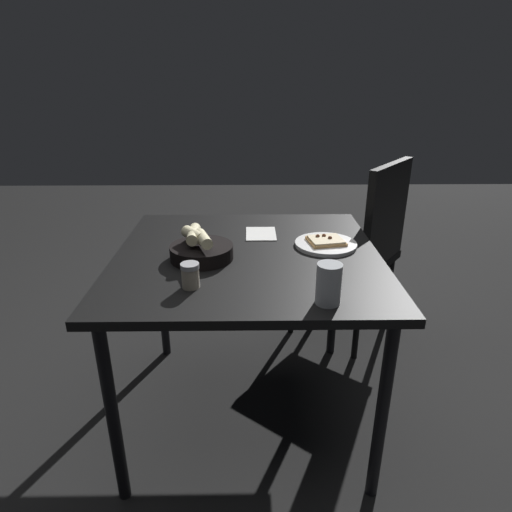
{
  "coord_description": "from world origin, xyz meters",
  "views": [
    {
      "loc": [
        -1.46,
        -0.01,
        1.32
      ],
      "look_at": [
        -0.06,
        -0.03,
        0.73
      ],
      "focal_mm": 30.7,
      "sensor_mm": 36.0,
      "label": 1
    }
  ],
  "objects_px": {
    "pizza_plate": "(326,243)",
    "bread_basket": "(201,249)",
    "beer_glass": "(329,286)",
    "pepper_shaker": "(190,277)",
    "chair_near": "(361,243)",
    "dining_table": "(248,270)"
  },
  "relations": [
    {
      "from": "pizza_plate",
      "to": "bread_basket",
      "type": "relative_size",
      "value": 1.05
    },
    {
      "from": "bread_basket",
      "to": "pizza_plate",
      "type": "bearing_deg",
      "value": -75.87
    },
    {
      "from": "dining_table",
      "to": "chair_near",
      "type": "height_order",
      "value": "chair_near"
    },
    {
      "from": "dining_table",
      "to": "bread_basket",
      "type": "xyz_separation_m",
      "value": [
        -0.05,
        0.16,
        0.1
      ]
    },
    {
      "from": "pepper_shaker",
      "to": "bread_basket",
      "type": "bearing_deg",
      "value": -2.37
    },
    {
      "from": "beer_glass",
      "to": "chair_near",
      "type": "height_order",
      "value": "chair_near"
    },
    {
      "from": "pizza_plate",
      "to": "chair_near",
      "type": "bearing_deg",
      "value": -28.49
    },
    {
      "from": "pizza_plate",
      "to": "beer_glass",
      "type": "xyz_separation_m",
      "value": [
        -0.44,
        0.07,
        0.04
      ]
    },
    {
      "from": "dining_table",
      "to": "beer_glass",
      "type": "xyz_separation_m",
      "value": [
        -0.37,
        -0.23,
        0.12
      ]
    },
    {
      "from": "pizza_plate",
      "to": "beer_glass",
      "type": "height_order",
      "value": "beer_glass"
    },
    {
      "from": "bread_basket",
      "to": "chair_near",
      "type": "height_order",
      "value": "chair_near"
    },
    {
      "from": "pizza_plate",
      "to": "pepper_shaker",
      "type": "relative_size",
      "value": 2.96
    },
    {
      "from": "bread_basket",
      "to": "pepper_shaker",
      "type": "xyz_separation_m",
      "value": [
        -0.22,
        0.01,
        -0.0
      ]
    },
    {
      "from": "pizza_plate",
      "to": "chair_near",
      "type": "height_order",
      "value": "chair_near"
    },
    {
      "from": "dining_table",
      "to": "chair_near",
      "type": "distance_m",
      "value": 0.81
    },
    {
      "from": "dining_table",
      "to": "pepper_shaker",
      "type": "xyz_separation_m",
      "value": [
        -0.27,
        0.17,
        0.1
      ]
    },
    {
      "from": "dining_table",
      "to": "chair_near",
      "type": "relative_size",
      "value": 1.01
    },
    {
      "from": "beer_glass",
      "to": "pizza_plate",
      "type": "bearing_deg",
      "value": -8.55
    },
    {
      "from": "dining_table",
      "to": "bread_basket",
      "type": "bearing_deg",
      "value": 106.04
    },
    {
      "from": "pizza_plate",
      "to": "bread_basket",
      "type": "xyz_separation_m",
      "value": [
        -0.12,
        0.46,
        0.03
      ]
    },
    {
      "from": "beer_glass",
      "to": "pepper_shaker",
      "type": "xyz_separation_m",
      "value": [
        0.1,
        0.4,
        -0.02
      ]
    },
    {
      "from": "bread_basket",
      "to": "beer_glass",
      "type": "xyz_separation_m",
      "value": [
        -0.33,
        -0.39,
        0.02
      ]
    }
  ]
}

